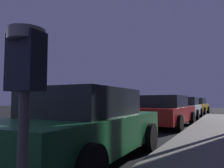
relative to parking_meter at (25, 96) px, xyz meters
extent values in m
cube|color=#232838|center=(0.00, 0.00, 0.17)|extent=(0.19, 0.11, 0.30)
cylinder|color=#999EA5|center=(0.00, 0.00, 0.31)|extent=(0.19, 0.19, 0.06)
cube|color=black|center=(-0.06, 0.00, 0.21)|extent=(0.01, 0.08, 0.11)
cube|color=#19592D|center=(-1.60, 2.87, -0.64)|extent=(1.97, 4.40, 0.64)
cube|color=#1E2328|center=(-1.60, 2.81, -0.06)|extent=(1.68, 2.15, 0.56)
cylinder|color=black|center=(-2.57, 4.18, -0.88)|extent=(0.24, 0.67, 0.66)
cylinder|color=black|center=(-0.71, 4.24, -0.88)|extent=(0.24, 0.67, 0.66)
cube|color=maroon|center=(-1.60, 9.30, -0.64)|extent=(2.09, 4.54, 0.64)
cube|color=#1E2328|center=(-1.60, 9.26, -0.06)|extent=(1.76, 2.24, 0.56)
cylinder|color=black|center=(-2.49, 10.72, -0.88)|extent=(0.25, 0.67, 0.66)
cylinder|color=black|center=(-0.58, 10.63, -0.88)|extent=(0.25, 0.67, 0.66)
cylinder|color=black|center=(-2.61, 7.96, -0.88)|extent=(0.25, 0.67, 0.66)
cylinder|color=black|center=(-0.71, 7.87, -0.88)|extent=(0.25, 0.67, 0.66)
cube|color=silver|center=(-1.60, 14.85, -0.64)|extent=(1.85, 4.54, 0.64)
cube|color=#1E2328|center=(-1.60, 14.80, -0.06)|extent=(1.61, 2.50, 0.56)
cylinder|color=black|center=(-2.52, 16.24, -0.88)|extent=(0.23, 0.66, 0.66)
cylinder|color=black|center=(-0.70, 16.26, -0.88)|extent=(0.23, 0.66, 0.66)
cylinder|color=black|center=(-2.49, 13.44, -0.88)|extent=(0.23, 0.66, 0.66)
cylinder|color=black|center=(-0.67, 13.45, -0.88)|extent=(0.23, 0.66, 0.66)
cube|color=gold|center=(-1.60, 20.58, -0.64)|extent=(2.07, 4.35, 0.64)
cube|color=#1E2328|center=(-1.60, 20.42, -0.06)|extent=(1.75, 2.32, 0.56)
cylinder|color=black|center=(-2.48, 21.94, -0.88)|extent=(0.25, 0.67, 0.66)
cylinder|color=black|center=(-0.59, 21.85, -0.88)|extent=(0.25, 0.67, 0.66)
cylinder|color=black|center=(-2.61, 19.30, -0.88)|extent=(0.25, 0.67, 0.66)
cylinder|color=black|center=(-0.71, 19.21, -0.88)|extent=(0.25, 0.67, 0.66)
camera|label=1|loc=(0.90, -0.77, -0.03)|focal=34.76mm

